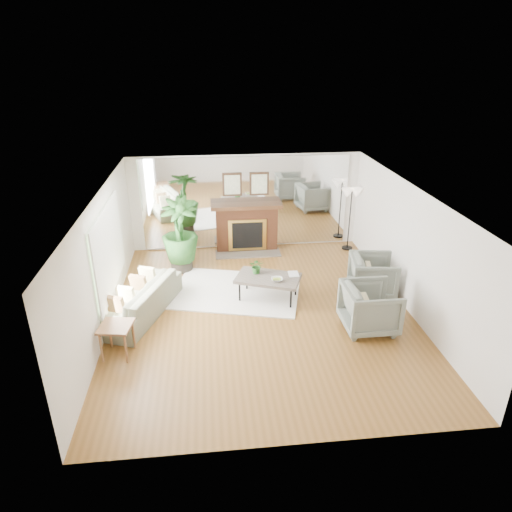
{
  "coord_description": "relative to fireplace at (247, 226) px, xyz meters",
  "views": [
    {
      "loc": [
        -0.99,
        -8.0,
        4.86
      ],
      "look_at": [
        -0.04,
        0.6,
        0.98
      ],
      "focal_mm": 32.0,
      "sensor_mm": 36.0,
      "label": 1
    }
  ],
  "objects": [
    {
      "name": "wall_left",
      "position": [
        -2.99,
        -3.26,
        0.59
      ],
      "size": [
        0.02,
        7.0,
        2.5
      ],
      "primitive_type": "cube",
      "color": "silver",
      "rests_on": "ground"
    },
    {
      "name": "window_panel",
      "position": [
        -2.96,
        -2.86,
        0.69
      ],
      "size": [
        0.04,
        2.4,
        1.5
      ],
      "primitive_type": "cube",
      "color": "#B2E09E",
      "rests_on": "wall_left"
    },
    {
      "name": "floor_lamp",
      "position": [
        2.7,
        -0.26,
        0.77
      ],
      "size": [
        0.54,
        0.3,
        1.67
      ],
      "color": "black",
      "rests_on": "ground"
    },
    {
      "name": "book",
      "position": [
        0.65,
        -2.7,
        -0.12
      ],
      "size": [
        0.22,
        0.29,
        0.02
      ],
      "primitive_type": "imported",
      "rotation": [
        0.0,
        0.0,
        -0.02
      ],
      "color": "olive",
      "rests_on": "coffee_table"
    },
    {
      "name": "coffee_table",
      "position": [
        0.2,
        -2.75,
        -0.18
      ],
      "size": [
        1.51,
        1.2,
        0.53
      ],
      "rotation": [
        0.0,
        0.0,
        -0.37
      ],
      "color": "#5C5149",
      "rests_on": "ground"
    },
    {
      "name": "wall_back",
      "position": [
        0.0,
        0.23,
        0.59
      ],
      "size": [
        6.0,
        0.02,
        2.5
      ],
      "primitive_type": "cube",
      "color": "silver",
      "rests_on": "ground"
    },
    {
      "name": "tabletop_plant",
      "position": [
        -0.01,
        -2.55,
        0.04
      ],
      "size": [
        0.36,
        0.33,
        0.34
      ],
      "primitive_type": "imported",
      "rotation": [
        0.0,
        0.0,
        -0.25
      ],
      "color": "#2F5C21",
      "rests_on": "coffee_table"
    },
    {
      "name": "potted_ficus",
      "position": [
        -1.69,
        -1.1,
        0.3
      ],
      "size": [
        0.87,
        0.87,
        1.8
      ],
      "color": "black",
      "rests_on": "ground"
    },
    {
      "name": "wall_right",
      "position": [
        2.99,
        -3.26,
        0.59
      ],
      "size": [
        0.02,
        7.0,
        2.5
      ],
      "primitive_type": "cube",
      "color": "silver",
      "rests_on": "ground"
    },
    {
      "name": "area_rug",
      "position": [
        -0.46,
        -2.36,
        -0.64
      ],
      "size": [
        3.15,
        2.59,
        0.03
      ],
      "primitive_type": "cube",
      "rotation": [
        0.0,
        0.0,
        -0.25
      ],
      "color": "white",
      "rests_on": "ground"
    },
    {
      "name": "mirror_panel",
      "position": [
        0.0,
        0.21,
        0.59
      ],
      "size": [
        5.4,
        0.04,
        2.4
      ],
      "primitive_type": "cube",
      "color": "silver",
      "rests_on": "wall_back"
    },
    {
      "name": "side_table",
      "position": [
        -2.65,
        -4.44,
        -0.15
      ],
      "size": [
        0.61,
        0.61,
        0.61
      ],
      "rotation": [
        0.0,
        0.0,
        -0.17
      ],
      "color": "olive",
      "rests_on": "ground"
    },
    {
      "name": "armchair_front",
      "position": [
        1.96,
        -4.1,
        -0.21
      ],
      "size": [
        1.0,
        0.97,
        0.91
      ],
      "primitive_type": "imported",
      "rotation": [
        0.0,
        0.0,
        1.57
      ],
      "color": "slate",
      "rests_on": "ground"
    },
    {
      "name": "sofa",
      "position": [
        -2.45,
        -3.06,
        -0.33
      ],
      "size": [
        1.64,
        2.44,
        0.66
      ],
      "primitive_type": "imported",
      "rotation": [
        0.0,
        0.0,
        -1.93
      ],
      "color": "gray",
      "rests_on": "ground"
    },
    {
      "name": "ground",
      "position": [
        0.0,
        -3.26,
        -0.66
      ],
      "size": [
        7.0,
        7.0,
        0.0
      ],
      "primitive_type": "plane",
      "color": "brown",
      "rests_on": "ground"
    },
    {
      "name": "armchair_back",
      "position": [
        2.49,
        -2.75,
        -0.22
      ],
      "size": [
        1.1,
        1.08,
        0.87
      ],
      "primitive_type": "imported",
      "rotation": [
        0.0,
        0.0,
        1.41
      ],
      "color": "slate",
      "rests_on": "ground"
    },
    {
      "name": "fireplace",
      "position": [
        0.0,
        0.0,
        0.0
      ],
      "size": [
        1.85,
        0.83,
        2.05
      ],
      "color": "brown",
      "rests_on": "ground"
    },
    {
      "name": "fruit_bowl",
      "position": [
        0.36,
        -2.95,
        -0.1
      ],
      "size": [
        0.26,
        0.26,
        0.06
      ],
      "primitive_type": "imported",
      "rotation": [
        0.0,
        0.0,
        -0.08
      ],
      "color": "olive",
      "rests_on": "coffee_table"
    }
  ]
}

